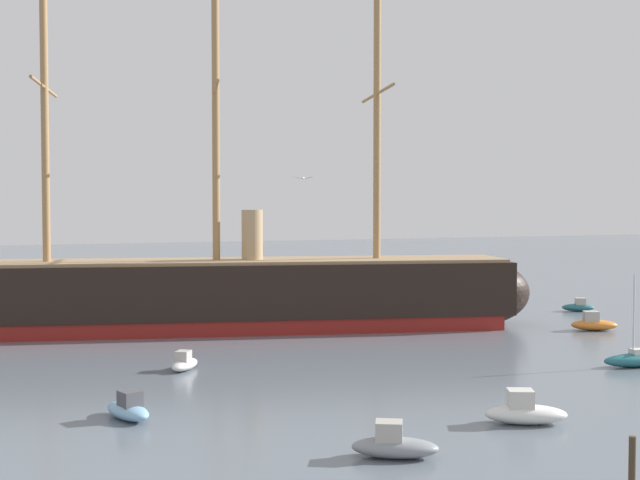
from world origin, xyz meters
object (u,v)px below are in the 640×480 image
motorboat_far_right (578,306)px  tall_ship (217,293)px  motorboat_foreground_left (394,445)px  dinghy_distant_centre (257,304)px  motorboat_alongside_bow (184,363)px  motorboat_near_centre (525,412)px  seagull_in_flight (304,178)px  mooring_piling_left_pair (632,470)px  motorboat_mid_left (128,409)px  sailboat_mid_right (636,359)px  motorboat_alongside_stern (594,324)px

motorboat_far_right → tall_ship: bearing=179.1°
motorboat_foreground_left → dinghy_distant_centre: bearing=79.3°
motorboat_alongside_bow → motorboat_near_centre: bearing=-56.5°
motorboat_near_centre → seagull_in_flight: size_ratio=3.69×
motorboat_far_right → mooring_piling_left_pair: mooring_piling_left_pair is taller
tall_ship → motorboat_alongside_bow: tall_ship is taller
motorboat_mid_left → motorboat_foreground_left: bearing=-47.9°
dinghy_distant_centre → sailboat_mid_right: bearing=-70.7°
motorboat_foreground_left → seagull_in_flight: seagull_in_flight is taller
motorboat_near_centre → dinghy_distant_centre: motorboat_near_centre is taller
motorboat_near_centre → motorboat_alongside_bow: motorboat_near_centre is taller
tall_ship → motorboat_alongside_stern: size_ratio=14.22×
motorboat_far_right → dinghy_distant_centre: bearing=152.5°
tall_ship → mooring_piling_left_pair: 43.83m
motorboat_foreground_left → seagull_in_flight: size_ratio=3.40×
motorboat_mid_left → mooring_piling_left_pair: size_ratio=1.55×
motorboat_near_centre → motorboat_alongside_stern: motorboat_near_centre is taller
seagull_in_flight → dinghy_distant_centre: bearing=78.4°
motorboat_mid_left → mooring_piling_left_pair: mooring_piling_left_pair is taller
sailboat_mid_right → dinghy_distant_centre: (-13.34, 38.12, -0.21)m
sailboat_mid_right → mooring_piling_left_pair: bearing=-132.0°
motorboat_foreground_left → dinghy_distant_centre: (9.37, 49.76, -0.24)m
dinghy_distant_centre → seagull_in_flight: 33.44m
seagull_in_flight → motorboat_near_centre: bearing=-73.2°
motorboat_alongside_bow → motorboat_far_right: motorboat_far_right is taller
sailboat_mid_right → motorboat_alongside_stern: bearing=60.6°
motorboat_far_right → motorboat_alongside_bow: bearing=-160.5°
seagull_in_flight → sailboat_mid_right: bearing=-20.6°
motorboat_near_centre → motorboat_alongside_stern: size_ratio=1.04×
motorboat_far_right → seagull_in_flight: 39.28m
motorboat_mid_left → motorboat_alongside_stern: 42.11m
tall_ship → dinghy_distant_centre: tall_ship is taller
motorboat_mid_left → tall_ship: bearing=67.1°
motorboat_far_right → mooring_piling_left_pair: bearing=-126.2°
motorboat_mid_left → motorboat_alongside_bow: size_ratio=1.16×
tall_ship → seagull_in_flight: tall_ship is taller
motorboat_near_centre → motorboat_far_right: bearing=48.8°
mooring_piling_left_pair → sailboat_mid_right: bearing=48.0°
motorboat_foreground_left → motorboat_near_centre: motorboat_near_centre is taller
mooring_piling_left_pair → seagull_in_flight: size_ratio=2.07×
dinghy_distant_centre → seagull_in_flight: (-6.31, -30.72, 11.60)m
motorboat_alongside_bow → motorboat_far_right: size_ratio=0.95×
motorboat_mid_left → motorboat_alongside_stern: motorboat_alongside_stern is taller
tall_ship → motorboat_near_centre: tall_ship is taller
motorboat_mid_left → sailboat_mid_right: sailboat_mid_right is taller
mooring_piling_left_pair → seagull_in_flight: bearing=94.9°
motorboat_alongside_stern → mooring_piling_left_pair: 41.10m
motorboat_alongside_bow → dinghy_distant_centre: bearing=65.0°
tall_ship → sailboat_mid_right: 32.19m
motorboat_foreground_left → motorboat_mid_left: motorboat_foreground_left is taller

